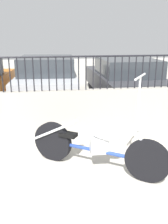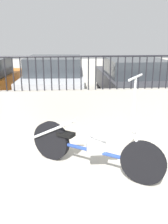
# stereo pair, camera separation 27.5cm
# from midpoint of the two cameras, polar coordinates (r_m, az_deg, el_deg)

# --- Properties ---
(low_wall) EXTENTS (8.32, 0.18, 0.94)m
(low_wall) POSITION_cam_midpoint_polar(r_m,az_deg,el_deg) (5.40, -4.90, 0.08)
(low_wall) COLOR #9E998E
(low_wall) RESTS_ON ground_plane
(fence_railing) EXTENTS (8.32, 0.04, 0.71)m
(fence_railing) POSITION_cam_midpoint_polar(r_m,az_deg,el_deg) (5.20, -5.16, 9.99)
(fence_railing) COLOR black
(fence_railing) RESTS_ON low_wall
(motorcycle_blue) EXTENTS (1.96, 1.36, 1.56)m
(motorcycle_blue) POSITION_cam_midpoint_polar(r_m,az_deg,el_deg) (3.95, 2.59, -7.50)
(motorcycle_blue) COLOR black
(motorcycle_blue) RESTS_ON ground_plane
(car_silver) EXTENTS (2.06, 4.16, 1.40)m
(car_silver) POSITION_cam_midpoint_polar(r_m,az_deg,el_deg) (8.27, -5.68, 7.75)
(car_silver) COLOR black
(car_silver) RESTS_ON ground_plane
(car_dark_grey) EXTENTS (1.87, 4.49, 1.34)m
(car_dark_grey) POSITION_cam_midpoint_polar(r_m,az_deg,el_deg) (8.38, 11.93, 7.41)
(car_dark_grey) COLOR black
(car_dark_grey) RESTS_ON ground_plane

